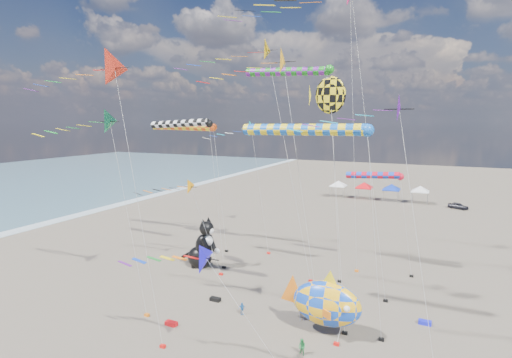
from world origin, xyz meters
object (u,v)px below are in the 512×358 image
Objects in this scene: person_adult at (302,311)px; child_blue at (242,309)px; cat_inflatable at (202,242)px; parked_car at (458,206)px; fish_inflatable at (326,303)px; child_green at (302,347)px.

child_blue is (-4.55, -1.11, -0.27)m from person_adult.
parked_car is at bearing 66.31° from cat_inflatable.
fish_inflatable reaches higher than person_adult.
fish_inflatable reaches higher than child_green.
cat_inflatable is 5.34× the size of child_blue.
person_adult is 49.54m from parked_car.
fish_inflatable is at bearing -19.64° from cat_inflatable.
child_blue is (8.34, -7.39, -2.15)m from cat_inflatable.
child_green is 1.10× the size of child_blue.
parked_car is (11.97, 48.08, -0.22)m from person_adult.
person_adult is 4.70m from child_blue.
parked_car reaches higher than child_green.
cat_inflatable is 4.87× the size of child_green.
fish_inflatable is 4.29× the size of person_adult.
fish_inflatable reaches higher than child_blue.
child_blue is at bearing -34.47° from cat_inflatable.
child_green is (-0.70, -3.03, -1.80)m from fish_inflatable.
fish_inflatable is at bearing -41.68° from child_blue.
child_green is at bearing -169.14° from parked_car.
fish_inflatable reaches higher than parked_car.
child_green is at bearing -102.92° from fish_inflatable.
parked_car is at bearing 99.66° from child_green.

